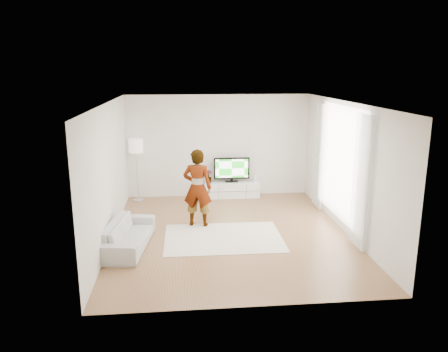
{
  "coord_description": "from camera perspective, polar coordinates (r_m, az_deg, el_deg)",
  "views": [
    {
      "loc": [
        -1.02,
        -8.8,
        3.47
      ],
      "look_at": [
        -0.1,
        0.4,
        1.19
      ],
      "focal_mm": 35.0,
      "sensor_mm": 36.0,
      "label": 1
    }
  ],
  "objects": [
    {
      "name": "sofa",
      "position": [
        8.93,
        -12.37,
        -7.46
      ],
      "size": [
        0.97,
        1.94,
        0.54
      ],
      "primitive_type": "imported",
      "rotation": [
        0.0,
        0.0,
        1.44
      ],
      "color": "beige",
      "rests_on": "floor"
    },
    {
      "name": "wall_front",
      "position": [
        6.24,
        4.02,
        -5.53
      ],
      "size": [
        5.0,
        0.02,
        2.8
      ],
      "primitive_type": "cube",
      "color": "white",
      "rests_on": "floor"
    },
    {
      "name": "wall_left",
      "position": [
        9.16,
        -14.86,
        0.33
      ],
      "size": [
        0.02,
        6.0,
        2.8
      ],
      "primitive_type": "cube",
      "color": "white",
      "rests_on": "floor"
    },
    {
      "name": "curtain_far",
      "position": [
        11.15,
        12.27,
        2.58
      ],
      "size": [
        0.04,
        0.7,
        2.6
      ],
      "primitive_type": "cube",
      "color": "white",
      "rests_on": "floor"
    },
    {
      "name": "television",
      "position": [
        11.98,
        1.0,
        0.95
      ],
      "size": [
        0.98,
        0.19,
        0.68
      ],
      "color": "black",
      "rests_on": "media_console"
    },
    {
      "name": "media_console",
      "position": [
        12.09,
        1.01,
        -1.77
      ],
      "size": [
        1.51,
        0.43,
        0.43
      ],
      "color": "white",
      "rests_on": "floor"
    },
    {
      "name": "wall_right",
      "position": [
        9.7,
        15.7,
        1.01
      ],
      "size": [
        0.02,
        6.0,
        2.8
      ],
      "primitive_type": "cube",
      "color": "white",
      "rests_on": "floor"
    },
    {
      "name": "player",
      "position": [
        9.74,
        -3.49,
        -1.54
      ],
      "size": [
        0.71,
        0.55,
        1.75
      ],
      "primitive_type": "imported",
      "rotation": [
        0.0,
        0.0,
        2.93
      ],
      "color": "#334772",
      "rests_on": "rug"
    },
    {
      "name": "ceiling",
      "position": [
        8.89,
        0.9,
        9.53
      ],
      "size": [
        6.0,
        6.0,
        0.0
      ],
      "primitive_type": "plane",
      "color": "white",
      "rests_on": "wall_back"
    },
    {
      "name": "rug",
      "position": [
        9.28,
        -0.09,
        -8.07
      ],
      "size": [
        2.47,
        1.79,
        0.01
      ],
      "primitive_type": "cube",
      "rotation": [
        0.0,
        0.0,
        -0.01
      ],
      "color": "#EFE2CC",
      "rests_on": "floor"
    },
    {
      "name": "game_console",
      "position": [
        12.11,
        4.13,
        -0.25
      ],
      "size": [
        0.07,
        0.15,
        0.2
      ],
      "rotation": [
        0.0,
        0.0,
        -0.13
      ],
      "color": "white",
      "rests_on": "media_console"
    },
    {
      "name": "curtain_near",
      "position": [
        8.78,
        17.41,
        -0.77
      ],
      "size": [
        0.04,
        0.7,
        2.6
      ],
      "primitive_type": "cube",
      "color": "white",
      "rests_on": "floor"
    },
    {
      "name": "wall_back",
      "position": [
        12.02,
        -0.76,
        3.94
      ],
      "size": [
        5.0,
        0.02,
        2.8
      ],
      "primitive_type": "cube",
      "color": "white",
      "rests_on": "floor"
    },
    {
      "name": "floor_lamp",
      "position": [
        11.74,
        -11.41,
        3.55
      ],
      "size": [
        0.37,
        0.37,
        1.68
      ],
      "color": "silver",
      "rests_on": "floor"
    },
    {
      "name": "floor",
      "position": [
        9.51,
        0.84,
        -7.53
      ],
      "size": [
        6.0,
        6.0,
        0.0
      ],
      "primitive_type": "plane",
      "color": "#AC7A4D",
      "rests_on": "ground"
    },
    {
      "name": "potted_plant",
      "position": [
        11.94,
        -2.05,
        -0.07
      ],
      "size": [
        0.25,
        0.25,
        0.35
      ],
      "primitive_type": "imported",
      "rotation": [
        0.0,
        0.0,
        -0.33
      ],
      "color": "#3F7238",
      "rests_on": "media_console"
    },
    {
      "name": "window",
      "position": [
        9.96,
        15.0,
        1.67
      ],
      "size": [
        0.01,
        2.6,
        2.5
      ],
      "primitive_type": "cube",
      "color": "white",
      "rests_on": "wall_right"
    }
  ]
}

